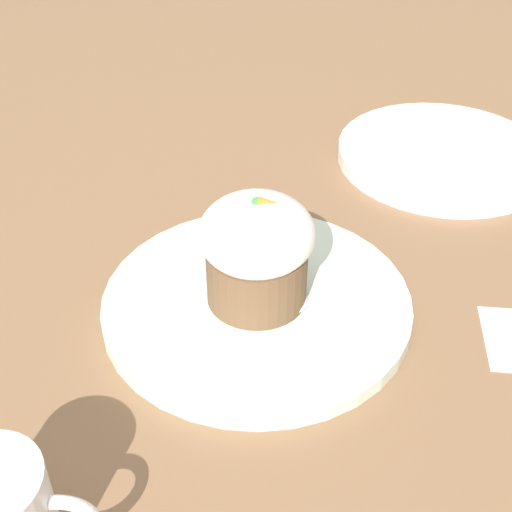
{
  "coord_description": "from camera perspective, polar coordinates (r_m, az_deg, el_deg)",
  "views": [
    {
      "loc": [
        -0.01,
        -0.46,
        0.42
      ],
      "look_at": [
        -0.0,
        -0.0,
        0.06
      ],
      "focal_mm": 50.0,
      "sensor_mm": 36.0,
      "label": 1
    }
  ],
  "objects": [
    {
      "name": "carrot_cake",
      "position": [
        0.58,
        0.0,
        0.48
      ],
      "size": [
        0.1,
        0.1,
        0.1
      ],
      "color": "brown",
      "rests_on": "dessert_plate"
    },
    {
      "name": "side_plate",
      "position": [
        0.86,
        14.69,
        7.84
      ],
      "size": [
        0.24,
        0.24,
        0.02
      ],
      "color": "white",
      "rests_on": "ground_plane"
    },
    {
      "name": "dessert_plate",
      "position": [
        0.62,
        0.06,
        -3.8
      ],
      "size": [
        0.27,
        0.27,
        0.01
      ],
      "color": "silver",
      "rests_on": "ground_plane"
    },
    {
      "name": "spoon",
      "position": [
        0.61,
        3.67,
        -3.55
      ],
      "size": [
        0.11,
        0.05,
        0.01
      ],
      "color": "silver",
      "rests_on": "dessert_plate"
    },
    {
      "name": "ground_plane",
      "position": [
        0.62,
        0.06,
        -4.29
      ],
      "size": [
        4.0,
        4.0,
        0.0
      ],
      "primitive_type": "plane",
      "color": "#846042"
    }
  ]
}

